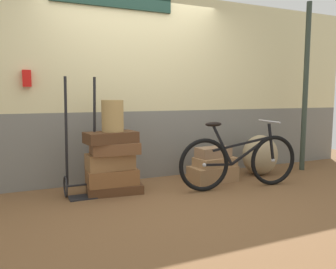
% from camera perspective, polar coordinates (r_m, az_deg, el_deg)
% --- Properties ---
extents(ground, '(9.78, 5.20, 0.06)m').
position_cam_1_polar(ground, '(4.22, -1.84, -10.25)').
color(ground, brown).
extents(station_building, '(7.78, 0.74, 2.62)m').
position_cam_1_polar(station_building, '(4.83, -5.66, 8.05)').
color(station_building, slate).
rests_on(station_building, ground).
extents(suitcase_0, '(0.70, 0.44, 0.11)m').
position_cam_1_polar(suitcase_0, '(4.25, -9.06, -9.01)').
color(suitcase_0, '#4C2D19').
rests_on(suitcase_0, ground).
extents(suitcase_1, '(0.62, 0.38, 0.19)m').
position_cam_1_polar(suitcase_1, '(4.20, -9.45, -7.08)').
color(suitcase_1, brown).
rests_on(suitcase_1, suitcase_0).
extents(suitcase_2, '(0.57, 0.32, 0.19)m').
position_cam_1_polar(suitcase_2, '(4.17, -9.77, -4.50)').
color(suitcase_2, olive).
rests_on(suitcase_2, suitcase_1).
extents(suitcase_3, '(0.59, 0.38, 0.14)m').
position_cam_1_polar(suitcase_3, '(4.11, -8.99, -2.31)').
color(suitcase_3, brown).
rests_on(suitcase_3, suitcase_2).
extents(suitcase_4, '(0.64, 0.40, 0.13)m').
position_cam_1_polar(suitcase_4, '(4.08, -9.65, -0.48)').
color(suitcase_4, '#4C2D19').
rests_on(suitcase_4, suitcase_3).
extents(suitcase_5, '(0.67, 0.40, 0.21)m').
position_cam_1_polar(suitcase_5, '(4.77, 7.59, -6.60)').
color(suitcase_5, '#9E754C').
rests_on(suitcase_5, ground).
extents(suitcase_6, '(0.59, 0.38, 0.12)m').
position_cam_1_polar(suitcase_6, '(4.76, 7.96, -4.57)').
color(suitcase_6, '#9E754C').
rests_on(suitcase_6, suitcase_5).
extents(suitcase_7, '(0.51, 0.30, 0.14)m').
position_cam_1_polar(suitcase_7, '(4.74, 7.69, -3.00)').
color(suitcase_7, '#937051').
rests_on(suitcase_7, suitcase_6).
extents(wicker_basket, '(0.26, 0.26, 0.38)m').
position_cam_1_polar(wicker_basket, '(4.09, -9.37, 3.13)').
color(wicker_basket, '#A8844C').
rests_on(wicker_basket, suitcase_4).
extents(luggage_trolley, '(0.41, 0.35, 1.41)m').
position_cam_1_polar(luggage_trolley, '(4.14, -14.38, -5.29)').
color(luggage_trolley, black).
rests_on(luggage_trolley, ground).
extents(burlap_sack, '(0.55, 0.47, 0.60)m').
position_cam_1_polar(burlap_sack, '(5.28, 15.33, -3.36)').
color(burlap_sack, '#9E8966').
rests_on(burlap_sack, ground).
extents(bicycle, '(1.67, 0.46, 0.87)m').
position_cam_1_polar(bicycle, '(4.44, 12.03, -4.39)').
color(bicycle, black).
rests_on(bicycle, ground).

